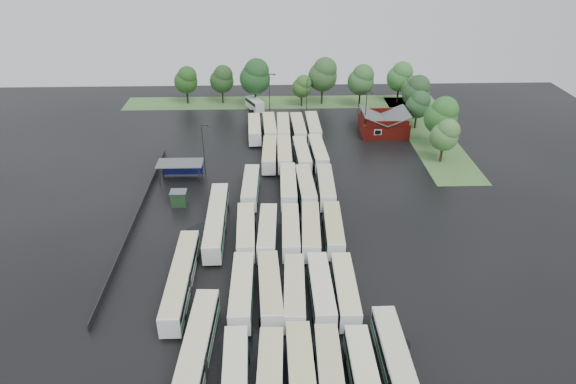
{
  "coord_description": "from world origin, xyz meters",
  "views": [
    {
      "loc": [
        -0.33,
        -62.36,
        43.32
      ],
      "look_at": [
        2.0,
        12.0,
        2.5
      ],
      "focal_mm": 32.0,
      "sensor_mm": 36.0,
      "label": 1
    }
  ],
  "objects_px": {
    "brick_building": "(383,126)",
    "artic_bus_east": "(400,380)",
    "artic_bus_west_a": "(195,359)",
    "minibus": "(255,104)"
  },
  "relations": [
    {
      "from": "artic_bus_east",
      "to": "minibus",
      "type": "bearing_deg",
      "value": 100.82
    },
    {
      "from": "artic_bus_west_a",
      "to": "minibus",
      "type": "xyz_separation_m",
      "value": [
        4.18,
        82.39,
        -0.4
      ]
    },
    {
      "from": "artic_bus_east",
      "to": "brick_building",
      "type": "bearing_deg",
      "value": 79.98
    },
    {
      "from": "artic_bus_west_a",
      "to": "brick_building",
      "type": "bearing_deg",
      "value": 66.27
    },
    {
      "from": "brick_building",
      "to": "minibus",
      "type": "distance_m",
      "value": 33.1
    },
    {
      "from": "brick_building",
      "to": "artic_bus_east",
      "type": "bearing_deg",
      "value": -99.71
    },
    {
      "from": "artic_bus_west_a",
      "to": "artic_bus_east",
      "type": "xyz_separation_m",
      "value": [
        21.06,
        -3.4,
        -0.04
      ]
    },
    {
      "from": "brick_building",
      "to": "artic_bus_west_a",
      "type": "bearing_deg",
      "value": -116.52
    },
    {
      "from": "artic_bus_east",
      "to": "artic_bus_west_a",
      "type": "bearing_deg",
      "value": 170.52
    },
    {
      "from": "minibus",
      "to": "artic_bus_west_a",
      "type": "bearing_deg",
      "value": -117.86
    }
  ]
}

